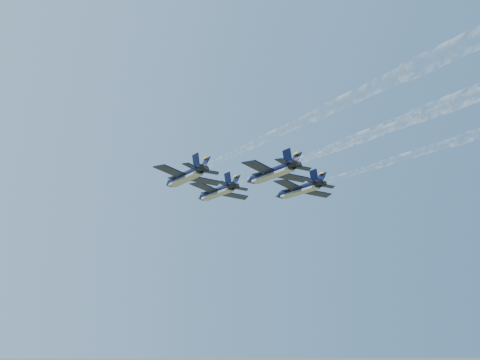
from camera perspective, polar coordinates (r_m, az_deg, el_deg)
jet_lead at (r=116.82m, az=-2.23°, el=-1.15°), size 12.20×15.86×3.74m
jet_left at (r=103.44m, az=-5.25°, el=0.31°), size 12.20×15.86×3.74m
jet_right at (r=114.94m, az=5.62°, el=-0.92°), size 12.20×15.86×3.74m
jet_slot at (r=100.28m, az=3.02°, el=0.67°), size 12.20×15.86×3.74m
smoke_trail_lead at (r=72.21m, az=19.80°, el=6.47°), size 8.28×75.40×2.78m
smoke_trail_left at (r=58.24m, az=19.80°, el=10.94°), size 8.28×75.40×2.78m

